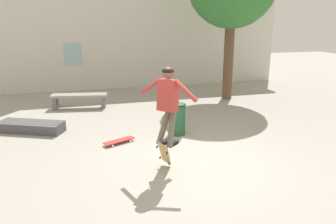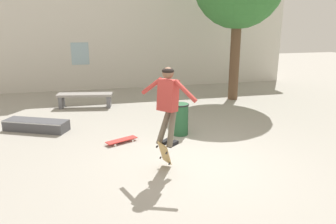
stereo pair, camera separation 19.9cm
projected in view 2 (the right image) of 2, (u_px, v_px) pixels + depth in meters
The scene contains 8 objects.
ground_plane at pixel (188, 164), 6.75m from camera, with size 40.00×40.00×0.00m, color #A39E93.
building_backdrop at pixel (130, 31), 13.87m from camera, with size 14.79×0.52×5.90m.
park_bench at pixel (85, 97), 11.03m from camera, with size 1.88×0.79×0.48m.
skate_ledge at pixel (36, 125), 8.78m from camera, with size 1.78×1.21×0.28m.
trash_bin at pixel (180, 118), 8.39m from camera, with size 0.46×0.46×0.82m.
skater at pixel (168, 100), 6.00m from camera, with size 0.86×1.00×1.49m.
skateboard_flipping at pixel (165, 154), 6.34m from camera, with size 0.39×0.66×0.68m.
skateboard_resting at pixel (122, 140), 7.91m from camera, with size 0.80×0.52×0.08m.
Camera 2 is at (-1.89, -5.92, 2.88)m, focal length 35.00 mm.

